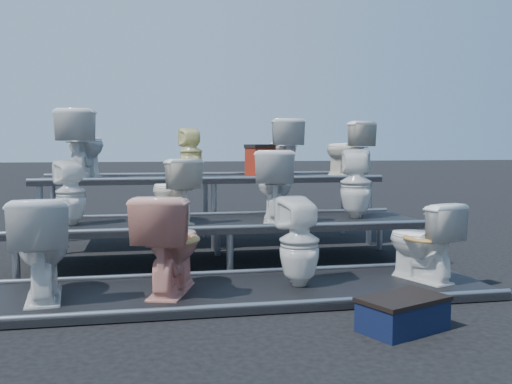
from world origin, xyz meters
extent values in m
plane|color=black|center=(0.00, 0.00, 0.00)|extent=(80.00, 80.00, 0.00)
cube|color=black|center=(0.00, -1.30, 0.03)|extent=(4.20, 1.20, 0.06)
cube|color=black|center=(0.00, 0.00, 0.23)|extent=(4.20, 1.20, 0.46)
cube|color=black|center=(0.00, 1.30, 0.43)|extent=(4.20, 1.20, 0.86)
imported|color=white|center=(-1.62, -1.30, 0.46)|extent=(0.54, 0.84, 0.81)
imported|color=#E69B89|center=(-0.62, -1.30, 0.46)|extent=(0.67, 0.89, 0.81)
imported|color=white|center=(0.48, -1.30, 0.44)|extent=(0.40, 0.40, 0.76)
imported|color=white|center=(1.61, -1.30, 0.41)|extent=(0.60, 0.78, 0.70)
imported|color=white|center=(-1.54, 0.00, 0.79)|extent=(0.39, 0.39, 0.66)
imported|color=white|center=(-0.52, 0.00, 0.79)|extent=(0.60, 0.75, 0.67)
imported|color=white|center=(0.56, 0.00, 0.84)|extent=(0.57, 0.81, 0.75)
imported|color=white|center=(1.48, 0.00, 0.84)|extent=(0.44, 0.45, 0.76)
imported|color=white|center=(-1.54, 1.30, 1.28)|extent=(0.59, 0.88, 0.83)
imported|color=beige|center=(-0.23, 1.30, 1.18)|extent=(0.33, 0.33, 0.63)
imported|color=white|center=(0.98, 1.30, 1.23)|extent=(0.44, 0.74, 0.74)
imported|color=white|center=(1.85, 1.30, 1.22)|extent=(0.64, 0.80, 0.71)
cube|color=maroon|center=(0.80, 1.44, 1.04)|extent=(0.57, 0.49, 0.37)
cube|color=black|center=(0.90, -2.42, 0.10)|extent=(0.66, 0.54, 0.21)
camera|label=1|loc=(-0.81, -5.95, 1.26)|focal=40.00mm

